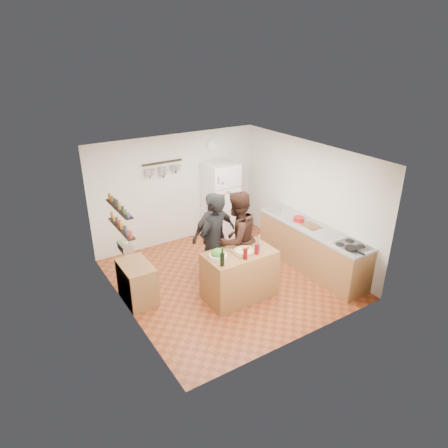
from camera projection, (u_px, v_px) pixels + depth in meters
room_shell at (216, 214)px, 7.71m from camera, size 4.20×4.20×4.20m
prep_island at (239, 275)px, 7.19m from camera, size 1.25×0.72×0.91m
pizza_board at (244, 251)px, 7.02m from camera, size 0.42×0.34×0.02m
pizza at (244, 250)px, 7.02m from camera, size 0.34×0.34×0.02m
salad_bowl at (218, 256)px, 6.83m from camera, size 0.31×0.31×0.06m
wine_bottle at (222, 260)px, 6.55m from camera, size 0.07×0.07×0.22m
wine_glass_near at (245, 254)px, 6.76m from camera, size 0.08×0.08×0.19m
wine_glass_far at (257, 249)px, 6.92m from camera, size 0.07×0.07×0.18m
pepper_mill at (259, 241)px, 7.23m from camera, size 0.05×0.05×0.16m
salt_canister at (258, 248)px, 7.03m from camera, size 0.08×0.08×0.13m
person_left at (214, 243)px, 7.23m from camera, size 0.81×0.68×1.91m
person_center at (237, 239)px, 7.43m from camera, size 1.02×0.86×1.87m
person_back at (214, 234)px, 7.81m from camera, size 1.04×0.53×1.71m
counter_run at (311, 248)px, 8.15m from camera, size 0.63×2.63×0.90m
stove_top at (350, 246)px, 7.23m from camera, size 0.60×0.62×0.02m
skillet at (352, 248)px, 7.08m from camera, size 0.23×0.23×0.04m
sink at (285, 213)px, 8.61m from camera, size 0.50×0.80×0.03m
cutting_board at (311, 227)px, 8.00m from camera, size 0.30×0.40×0.02m
red_bowl at (299, 219)px, 8.20m from camera, size 0.23×0.23×0.09m
fridge at (221, 200)px, 9.37m from camera, size 0.70×0.68×1.80m
wall_clock at (213, 145)px, 9.11m from camera, size 0.30×0.03×0.30m
spice_shelf_lower at (121, 228)px, 6.52m from camera, size 0.12×1.00×0.02m
spice_shelf_upper at (119, 208)px, 6.38m from camera, size 0.12×1.00×0.02m
produce_basket at (125, 247)px, 6.68m from camera, size 0.18×0.35×0.14m
side_table at (137, 282)px, 7.12m from camera, size 0.50×0.80×0.73m
pot_rack at (162, 162)px, 8.49m from camera, size 0.90×0.04×0.04m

